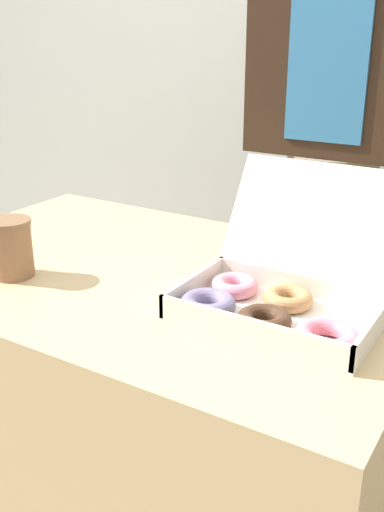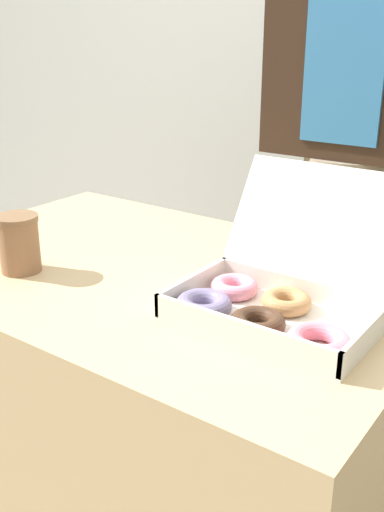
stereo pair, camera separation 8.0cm
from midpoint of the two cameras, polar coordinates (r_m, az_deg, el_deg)
The scene contains 5 objects.
wall_back at distance 2.23m, azimuth 17.95°, elevation 22.02°, with size 10.00×0.05×2.60m.
table at distance 1.47m, azimuth -1.74°, elevation -14.66°, with size 1.15×0.75×0.74m.
donut_box at distance 1.08m, azimuth 9.80°, elevation -3.91°, with size 0.36×0.35×0.24m.
coffee_cup at distance 1.30m, azimuth -14.48°, elevation 1.16°, with size 0.09×0.09×0.12m.
person_customer at distance 1.67m, azimuth 16.36°, elevation 9.98°, with size 0.45×0.25×1.72m.
Camera 2 is at (0.77, -0.92, 1.23)m, focal length 42.00 mm.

